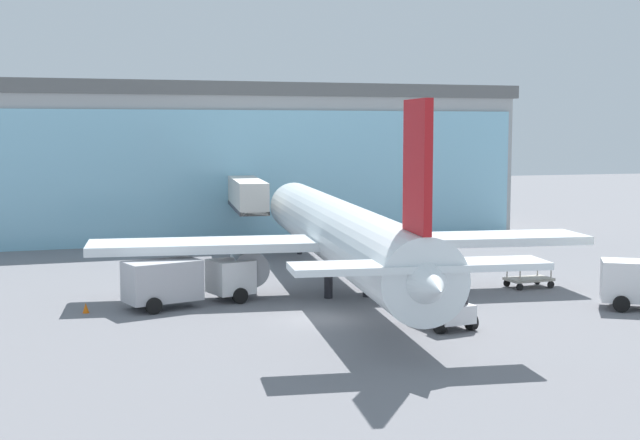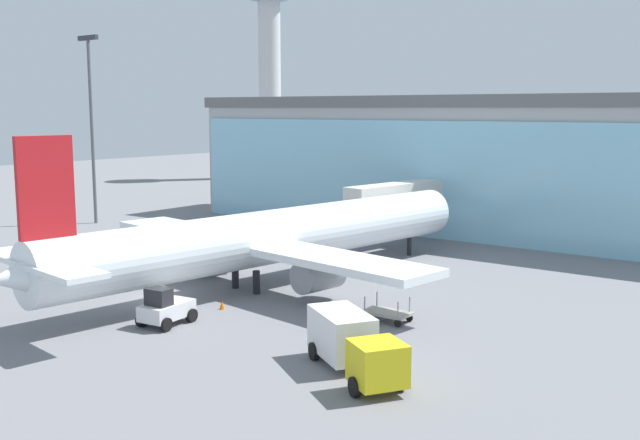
{
  "view_description": "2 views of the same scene",
  "coord_description": "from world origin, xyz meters",
  "px_view_note": "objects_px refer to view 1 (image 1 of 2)",
  "views": [
    {
      "loc": [
        -12.97,
        -43.48,
        9.91
      ],
      "look_at": [
        2.51,
        8.96,
        4.19
      ],
      "focal_mm": 50.0,
      "sensor_mm": 36.0,
      "label": 1
    },
    {
      "loc": [
        38.93,
        -30.86,
        12.55
      ],
      "look_at": [
        6.0,
        9.83,
        4.72
      ],
      "focal_mm": 42.0,
      "sensor_mm": 36.0,
      "label": 2
    }
  ],
  "objects_px": {
    "pushback_tug": "(445,308)",
    "safety_cone_wingtip": "(86,308)",
    "safety_cone_nose": "(411,305)",
    "baggage_cart": "(529,279)",
    "catering_truck": "(185,280)",
    "airplane": "(340,234)",
    "jet_bridge": "(245,195)"
  },
  "relations": [
    {
      "from": "pushback_tug",
      "to": "safety_cone_wingtip",
      "type": "bearing_deg",
      "value": 54.45
    },
    {
      "from": "safety_cone_nose",
      "to": "pushback_tug",
      "type": "bearing_deg",
      "value": -90.79
    },
    {
      "from": "baggage_cart",
      "to": "catering_truck",
      "type": "bearing_deg",
      "value": -5.13
    },
    {
      "from": "airplane",
      "to": "jet_bridge",
      "type": "bearing_deg",
      "value": 10.75
    },
    {
      "from": "baggage_cart",
      "to": "pushback_tug",
      "type": "xyz_separation_m",
      "value": [
        -9.67,
        -8.76,
        0.47
      ]
    },
    {
      "from": "catering_truck",
      "to": "safety_cone_wingtip",
      "type": "bearing_deg",
      "value": 167.19
    },
    {
      "from": "jet_bridge",
      "to": "baggage_cart",
      "type": "distance_m",
      "value": 26.5
    },
    {
      "from": "pushback_tug",
      "to": "baggage_cart",
      "type": "bearing_deg",
      "value": -56.43
    },
    {
      "from": "pushback_tug",
      "to": "safety_cone_nose",
      "type": "bearing_deg",
      "value": -9.39
    },
    {
      "from": "catering_truck",
      "to": "pushback_tug",
      "type": "xyz_separation_m",
      "value": [
        11.59,
        -9.03,
        -0.49
      ]
    },
    {
      "from": "safety_cone_wingtip",
      "to": "airplane",
      "type": "bearing_deg",
      "value": 9.02
    },
    {
      "from": "jet_bridge",
      "to": "safety_cone_wingtip",
      "type": "bearing_deg",
      "value": 155.68
    },
    {
      "from": "jet_bridge",
      "to": "catering_truck",
      "type": "relative_size",
      "value": 1.92
    },
    {
      "from": "jet_bridge",
      "to": "pushback_tug",
      "type": "height_order",
      "value": "jet_bridge"
    },
    {
      "from": "baggage_cart",
      "to": "safety_cone_wingtip",
      "type": "relative_size",
      "value": 5.3
    },
    {
      "from": "baggage_cart",
      "to": "safety_cone_nose",
      "type": "bearing_deg",
      "value": 19.63
    },
    {
      "from": "jet_bridge",
      "to": "airplane",
      "type": "bearing_deg",
      "value": -169.21
    },
    {
      "from": "catering_truck",
      "to": "safety_cone_nose",
      "type": "distance_m",
      "value": 12.56
    },
    {
      "from": "jet_bridge",
      "to": "safety_cone_wingtip",
      "type": "distance_m",
      "value": 26.77
    },
    {
      "from": "airplane",
      "to": "pushback_tug",
      "type": "height_order",
      "value": "airplane"
    },
    {
      "from": "airplane",
      "to": "safety_cone_wingtip",
      "type": "distance_m",
      "value": 15.59
    },
    {
      "from": "safety_cone_nose",
      "to": "safety_cone_wingtip",
      "type": "distance_m",
      "value": 17.54
    },
    {
      "from": "airplane",
      "to": "baggage_cart",
      "type": "height_order",
      "value": "airplane"
    },
    {
      "from": "catering_truck",
      "to": "jet_bridge",
      "type": "bearing_deg",
      "value": 53.16
    },
    {
      "from": "jet_bridge",
      "to": "safety_cone_wingtip",
      "type": "height_order",
      "value": "jet_bridge"
    },
    {
      "from": "airplane",
      "to": "safety_cone_wingtip",
      "type": "bearing_deg",
      "value": 105.21
    },
    {
      "from": "airplane",
      "to": "catering_truck",
      "type": "distance_m",
      "value": 10.08
    },
    {
      "from": "pushback_tug",
      "to": "safety_cone_nose",
      "type": "xyz_separation_m",
      "value": [
        0.06,
        4.47,
        -0.7
      ]
    },
    {
      "from": "jet_bridge",
      "to": "airplane",
      "type": "distance_m",
      "value": 20.48
    },
    {
      "from": "baggage_cart",
      "to": "pushback_tug",
      "type": "height_order",
      "value": "pushback_tug"
    },
    {
      "from": "airplane",
      "to": "pushback_tug",
      "type": "relative_size",
      "value": 11.72
    },
    {
      "from": "airplane",
      "to": "catering_truck",
      "type": "xyz_separation_m",
      "value": [
        -9.68,
        -1.99,
        -2.0
      ]
    }
  ]
}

